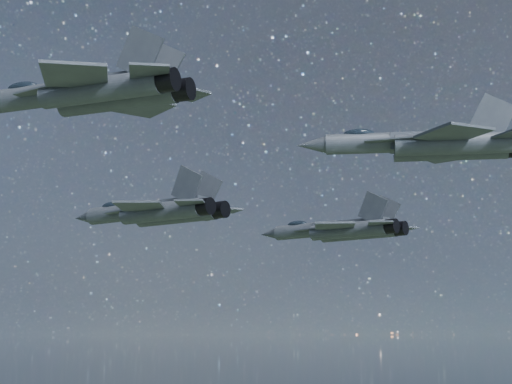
% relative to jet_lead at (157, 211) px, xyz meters
% --- Properties ---
extents(jet_lead, '(19.97, 13.75, 5.01)m').
position_rel_jet_lead_xyz_m(jet_lead, '(0.00, 0.00, 0.00)').
color(jet_lead, '#3A4048').
extents(jet_left, '(19.57, 13.38, 4.91)m').
position_rel_jet_lead_xyz_m(jet_left, '(12.85, 18.78, -0.15)').
color(jet_left, '#3A4048').
extents(jet_right, '(16.40, 11.69, 4.18)m').
position_rel_jet_lead_xyz_m(jet_right, '(11.77, -27.82, 2.46)').
color(jet_right, '#3A4048').
extents(jet_slot, '(18.29, 12.39, 4.60)m').
position_rel_jet_lead_xyz_m(jet_slot, '(27.86, -5.87, 2.67)').
color(jet_slot, '#3A4048').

